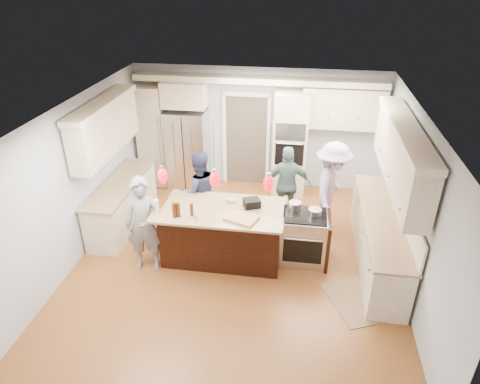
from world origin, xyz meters
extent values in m
plane|color=#9D632B|center=(0.00, 0.00, 0.00)|extent=(6.00, 6.00, 0.00)
cube|color=#B2BCC6|center=(0.00, 3.00, 1.35)|extent=(5.50, 0.04, 2.70)
cube|color=#B2BCC6|center=(0.00, -3.00, 1.35)|extent=(5.50, 0.04, 2.70)
cube|color=#B2BCC6|center=(-2.75, 0.00, 1.35)|extent=(0.04, 6.00, 2.70)
cube|color=#B2BCC6|center=(2.75, 0.00, 1.35)|extent=(0.04, 6.00, 2.70)
cube|color=white|center=(0.00, 0.00, 2.70)|extent=(5.50, 6.00, 0.04)
cube|color=#B7B7BC|center=(-1.55, 2.64, 0.90)|extent=(0.90, 0.70, 1.80)
cube|color=beige|center=(0.75, 2.67, 1.15)|extent=(0.72, 0.64, 2.30)
cube|color=black|center=(0.75, 2.34, 1.55)|extent=(0.60, 0.02, 0.35)
cube|color=black|center=(0.75, 2.34, 1.05)|extent=(0.60, 0.02, 0.50)
cylinder|color=#B7B7BC|center=(0.75, 2.31, 1.30)|extent=(0.55, 0.02, 0.02)
cube|color=beige|center=(-2.35, 2.70, 1.15)|extent=(0.60, 0.58, 2.30)
cube|color=beige|center=(-1.55, 2.70, 2.15)|extent=(0.95, 0.58, 0.55)
cube|color=beige|center=(1.80, 2.82, 1.95)|extent=(1.70, 0.35, 0.85)
cube|color=beige|center=(0.00, 2.80, 2.48)|extent=(5.30, 0.38, 0.12)
cube|color=#4C443A|center=(-0.25, 2.99, 1.05)|extent=(0.90, 0.06, 2.10)
cube|color=white|center=(-0.25, 2.95, 2.13)|extent=(1.04, 0.06, 0.10)
cube|color=beige|center=(2.40, 0.30, 0.44)|extent=(0.60, 3.00, 0.88)
cube|color=tan|center=(2.40, 0.30, 0.90)|extent=(0.64, 3.05, 0.04)
cube|color=beige|center=(2.52, 0.30, 1.98)|extent=(0.35, 3.00, 0.85)
cube|color=beige|center=(2.51, 0.30, 2.46)|extent=(0.37, 3.10, 0.10)
cube|color=beige|center=(-2.40, 0.80, 0.44)|extent=(0.60, 2.20, 0.88)
cube|color=tan|center=(-2.40, 0.80, 0.90)|extent=(0.64, 2.25, 0.04)
cube|color=beige|center=(-2.52, 0.80, 1.98)|extent=(0.35, 2.20, 0.85)
cube|color=beige|center=(-2.51, 0.80, 2.46)|extent=(0.37, 2.30, 0.10)
cube|color=black|center=(-0.25, 0.15, 0.44)|extent=(2.00, 1.00, 0.88)
cube|color=tan|center=(-0.25, 0.15, 0.90)|extent=(2.10, 1.10, 0.04)
cube|color=black|center=(-0.25, -0.41, 0.54)|extent=(2.00, 0.12, 1.08)
cube|color=tan|center=(-0.25, -0.55, 1.10)|extent=(2.10, 0.42, 0.04)
cube|color=black|center=(0.22, 0.27, 0.99)|extent=(0.34, 0.31, 0.14)
cube|color=#B7B7BC|center=(1.13, 0.15, 0.45)|extent=(0.76, 0.66, 0.90)
cube|color=black|center=(1.13, -0.19, 0.40)|extent=(0.65, 0.01, 0.45)
cube|color=black|center=(1.13, 0.15, 0.91)|extent=(0.72, 0.59, 0.02)
cube|color=black|center=(1.54, 0.15, 0.44)|extent=(0.06, 0.71, 0.88)
cylinder|color=black|center=(-1.05, -0.51, 2.33)|extent=(0.01, 0.01, 0.75)
ellipsoid|color=red|center=(-1.05, -0.51, 1.80)|extent=(0.15, 0.15, 0.26)
cylinder|color=black|center=(-0.25, -0.51, 2.33)|extent=(0.01, 0.01, 0.75)
ellipsoid|color=red|center=(-0.25, -0.51, 1.80)|extent=(0.15, 0.15, 0.26)
cylinder|color=black|center=(0.55, -0.51, 2.33)|extent=(0.01, 0.01, 0.75)
ellipsoid|color=red|center=(0.55, -0.51, 1.80)|extent=(0.15, 0.15, 0.26)
imported|color=slate|center=(-1.46, -0.45, 0.85)|extent=(0.66, 0.48, 1.70)
imported|color=navy|center=(-0.86, 0.85, 0.81)|extent=(0.98, 0.90, 1.62)
imported|color=slate|center=(0.77, 1.44, 0.79)|extent=(0.97, 0.50, 1.58)
imported|color=#A287B6|center=(1.60, 1.17, 0.91)|extent=(0.89, 1.29, 1.82)
cube|color=#90774F|center=(1.98, -0.81, 0.01)|extent=(1.07, 1.23, 0.01)
cylinder|color=silver|center=(-1.19, -0.52, 1.25)|extent=(0.07, 0.07, 0.26)
cylinder|color=#461E0C|center=(-0.84, -0.54, 1.24)|extent=(0.07, 0.07, 0.24)
cylinder|color=#461E0C|center=(-0.89, -0.57, 1.25)|extent=(0.09, 0.09, 0.26)
cylinder|color=#461E0C|center=(-0.64, -0.48, 1.23)|extent=(0.07, 0.07, 0.22)
cylinder|color=#B7B7BC|center=(-0.54, -0.61, 1.18)|extent=(0.07, 0.07, 0.11)
cube|color=tan|center=(0.15, -0.47, 1.14)|extent=(0.57, 0.49, 0.04)
cylinder|color=#B7B7BC|center=(0.95, 0.32, 0.98)|extent=(0.21, 0.21, 0.13)
cylinder|color=#B7B7BC|center=(1.29, 0.17, 0.98)|extent=(0.22, 0.22, 0.11)
camera|label=1|loc=(0.97, -6.04, 4.65)|focal=32.00mm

